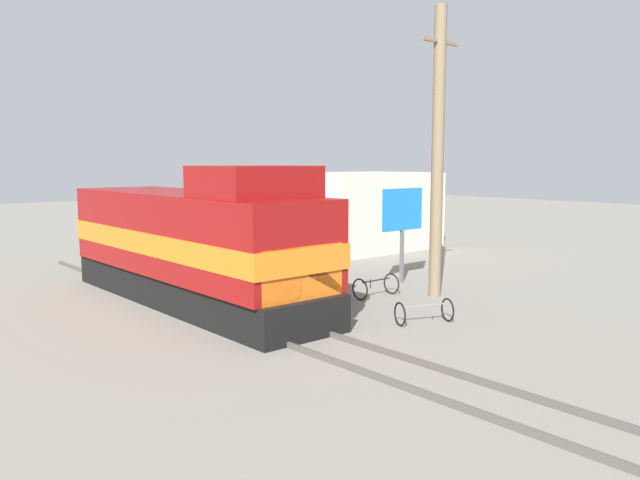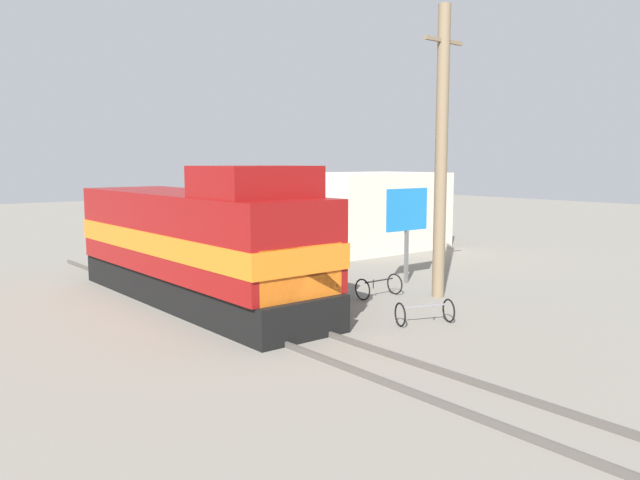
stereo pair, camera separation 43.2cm
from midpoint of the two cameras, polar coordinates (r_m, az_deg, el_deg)
ground_plane at (r=18.08m, az=-5.01°, el=-7.65°), size 120.00×120.00×0.00m
rail_near at (r=17.68m, az=-6.95°, el=-7.77°), size 0.08×29.15×0.15m
rail_far at (r=18.46m, az=-3.16°, el=-7.08°), size 0.08×29.15×0.15m
locomotive at (r=20.53m, az=-10.38°, el=-0.40°), size 3.17×12.10×4.51m
utility_pole at (r=21.49m, az=11.60°, el=7.83°), size 1.80×0.42×9.72m
vendor_umbrella at (r=22.16m, az=-1.67°, el=0.88°), size 2.52×2.52×2.47m
billboard_sign at (r=23.87m, az=8.48°, el=2.36°), size 2.15×0.12×3.61m
shrub_cluster at (r=22.02m, az=0.62°, el=-3.47°), size 1.10×1.10×1.10m
person_bystander at (r=21.01m, az=2.22°, el=-3.19°), size 0.34×0.34×1.57m
bicycle at (r=21.49m, az=5.99°, el=-4.25°), size 1.59×0.75×0.74m
bicycle_spare at (r=18.17m, az=10.24°, el=-6.52°), size 1.74×1.22×0.69m
building_block_distant at (r=33.22m, az=4.89°, el=2.66°), size 7.49×5.17×4.03m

